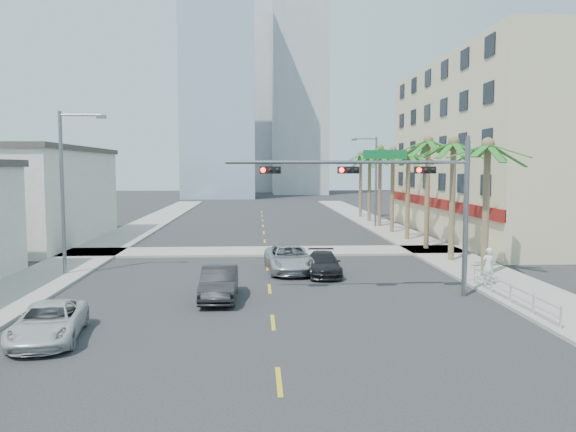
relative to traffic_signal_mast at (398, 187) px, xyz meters
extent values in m
plane|color=#262628|center=(-5.78, -7.95, -5.06)|extent=(260.00, 260.00, 0.00)
cube|color=gray|center=(6.22, 12.05, -4.99)|extent=(4.00, 120.00, 0.15)
cube|color=gray|center=(-17.78, 12.05, -4.99)|extent=(4.00, 120.00, 0.15)
cube|color=gray|center=(-5.78, 14.05, -4.99)|extent=(80.00, 4.00, 0.15)
cube|color=beige|center=(16.22, 22.05, 2.44)|extent=(15.00, 28.00, 15.00)
cube|color=maroon|center=(8.62, 22.05, -2.06)|extent=(0.30, 28.00, 0.80)
cube|color=beige|center=(-25.28, 20.05, -1.46)|extent=(11.00, 18.00, 7.20)
cube|color=#99B2C6|center=(-13.78, 87.05, 18.94)|extent=(14.00, 14.00, 48.00)
cube|color=#ADADB2|center=(3.22, 102.05, 24.94)|extent=(12.00, 12.00, 60.00)
cube|color=#ADADB2|center=(-8.78, 117.05, 15.94)|extent=(16.00, 16.00, 42.00)
cylinder|color=slate|center=(3.22, 0.05, -1.46)|extent=(0.24, 0.24, 7.20)
cylinder|color=slate|center=(-2.28, 0.05, 1.14)|extent=(11.00, 0.16, 0.16)
cube|color=#0C662D|center=(-0.58, 0.05, 1.49)|extent=(2.00, 0.05, 0.40)
cube|color=black|center=(1.22, -0.10, 0.79)|extent=(0.95, 0.28, 0.32)
sphere|color=#FF0C05|center=(0.90, -0.26, 0.79)|extent=(0.22, 0.22, 0.22)
cube|color=black|center=(-2.28, -0.10, 0.79)|extent=(0.95, 0.28, 0.32)
sphere|color=#FF0C05|center=(-2.60, -0.26, 0.79)|extent=(0.22, 0.22, 0.22)
cube|color=black|center=(-5.78, -0.10, 0.79)|extent=(0.95, 0.28, 0.32)
sphere|color=#FF0C05|center=(-6.10, -0.26, 0.79)|extent=(0.22, 0.22, 0.22)
cylinder|color=brown|center=(5.82, 4.05, -1.46)|extent=(0.36, 0.36, 7.20)
cylinder|color=brown|center=(5.82, 9.25, -1.28)|extent=(0.36, 0.36, 7.56)
cylinder|color=brown|center=(5.82, 14.45, -1.10)|extent=(0.36, 0.36, 7.92)
cylinder|color=brown|center=(5.82, 19.65, -1.46)|extent=(0.36, 0.36, 7.20)
cylinder|color=brown|center=(5.82, 24.85, -1.28)|extent=(0.36, 0.36, 7.56)
cylinder|color=brown|center=(5.82, 30.05, -1.10)|extent=(0.36, 0.36, 7.92)
cylinder|color=brown|center=(5.82, 35.25, -1.46)|extent=(0.36, 0.36, 7.20)
cylinder|color=brown|center=(5.82, 40.45, -1.28)|extent=(0.36, 0.36, 7.56)
cylinder|color=slate|center=(-16.98, 6.05, -0.56)|extent=(0.20, 0.20, 9.00)
cylinder|color=slate|center=(-15.88, 6.05, 3.74)|extent=(2.20, 0.12, 0.12)
cube|color=slate|center=(-14.78, 6.05, 3.64)|extent=(0.50, 0.25, 0.18)
cylinder|color=slate|center=(5.42, 30.05, -0.56)|extent=(0.20, 0.20, 9.00)
cylinder|color=slate|center=(4.32, 30.05, 3.74)|extent=(2.20, 0.12, 0.12)
cube|color=slate|center=(3.22, 30.05, 3.64)|extent=(0.50, 0.25, 0.18)
cylinder|color=silver|center=(4.52, -1.95, -4.51)|extent=(0.08, 8.00, 0.08)
cylinder|color=silver|center=(4.52, -1.95, -4.16)|extent=(0.08, 8.00, 0.08)
cylinder|color=silver|center=(4.52, -5.95, -4.56)|extent=(0.08, 0.08, 1.00)
cylinder|color=silver|center=(4.52, -3.95, -4.56)|extent=(0.08, 0.08, 1.00)
cylinder|color=silver|center=(4.52, -1.95, -4.56)|extent=(0.08, 0.08, 1.00)
cylinder|color=silver|center=(4.52, 0.05, -4.56)|extent=(0.08, 0.08, 1.00)
cylinder|color=silver|center=(4.52, 2.05, -4.56)|extent=(0.08, 0.08, 1.00)
imported|color=silver|center=(-13.58, -5.76, -4.43)|extent=(2.72, 4.82, 1.27)
imported|color=black|center=(-8.11, -0.03, -4.32)|extent=(1.57, 4.48, 1.47)
imported|color=silver|center=(-4.55, 6.60, -4.31)|extent=(2.91, 5.61, 1.51)
imported|color=black|center=(-2.71, 5.45, -4.43)|extent=(1.93, 4.43, 1.27)
imported|color=silver|center=(5.02, 1.67, -3.98)|extent=(0.73, 0.52, 1.87)
camera|label=1|loc=(-6.37, -25.14, 0.90)|focal=35.00mm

